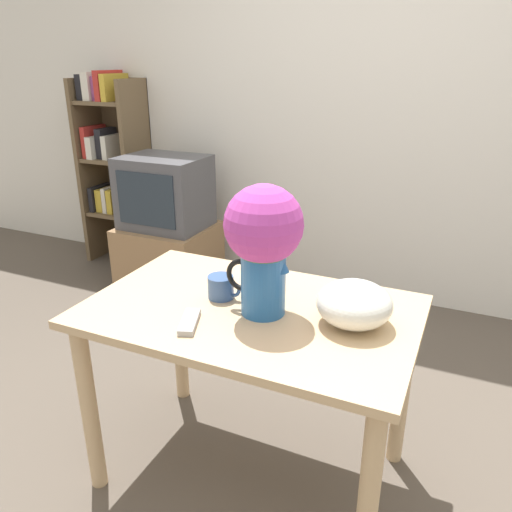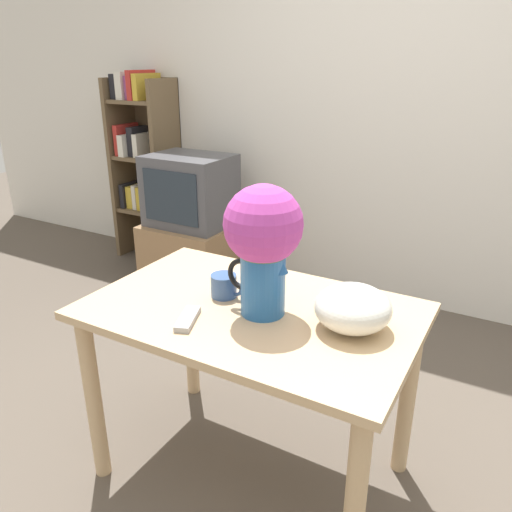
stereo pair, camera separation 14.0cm
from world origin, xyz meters
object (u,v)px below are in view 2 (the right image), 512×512
object	(u,v)px
tv_set	(190,190)
white_bowl	(353,308)
coffee_mug	(224,286)
flower_vase	(263,238)

from	to	relation	value
tv_set	white_bowl	bearing A→B (deg)	-38.99
coffee_mug	white_bowl	bearing A→B (deg)	0.54
white_bowl	coffee_mug	bearing A→B (deg)	-179.46
coffee_mug	white_bowl	xyz separation A→B (m)	(0.48, 0.00, 0.03)
flower_vase	tv_set	bearing A→B (deg)	134.19
coffee_mug	white_bowl	distance (m)	0.48
white_bowl	tv_set	distance (m)	2.07
flower_vase	white_bowl	distance (m)	0.36
flower_vase	tv_set	distance (m)	1.90
coffee_mug	white_bowl	size ratio (longest dim) A/B	0.52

